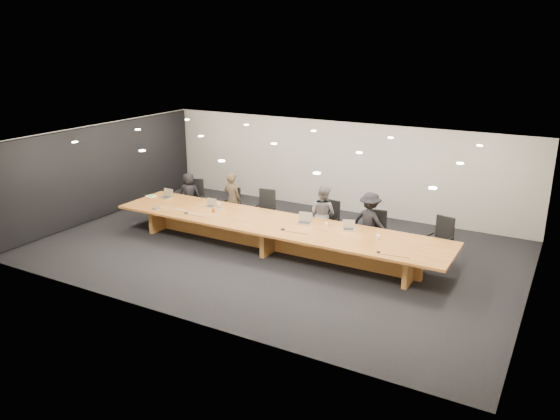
{
  "coord_description": "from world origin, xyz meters",
  "views": [
    {
      "loc": [
        6.51,
        -11.34,
        5.23
      ],
      "look_at": [
        0.0,
        0.3,
        1.0
      ],
      "focal_mm": 35.0,
      "sensor_mm": 36.0,
      "label": 1
    }
  ],
  "objects_px": {
    "chair_far_right": "(440,239)",
    "paper_cup_far": "(378,237)",
    "chair_far_left": "(194,198)",
    "laptop_a": "(165,193)",
    "paper_cup_near": "(326,224)",
    "chair_mid_right": "(328,221)",
    "person_d": "(370,222)",
    "av_box": "(156,209)",
    "chair_mid_left": "(264,210)",
    "amber_mug": "(213,210)",
    "water_bottle": "(219,207)",
    "mic_left": "(186,213)",
    "chair_right": "(376,231)",
    "laptop_b": "(210,203)",
    "mic_right": "(378,252)",
    "conference_table": "(274,231)",
    "chair_left": "(229,205)",
    "person_b": "(232,199)",
    "mic_center": "(283,229)",
    "person_c": "(323,214)",
    "laptop_e": "(349,225)",
    "laptop_d": "(304,218)"
  },
  "relations": [
    {
      "from": "chair_mid_left",
      "to": "amber_mug",
      "type": "xyz_separation_m",
      "value": [
        -0.79,
        -1.34,
        0.23
      ]
    },
    {
      "from": "paper_cup_near",
      "to": "mic_left",
      "type": "relative_size",
      "value": 0.66
    },
    {
      "from": "amber_mug",
      "to": "chair_mid_left",
      "type": "bearing_deg",
      "value": 59.29
    },
    {
      "from": "chair_far_right",
      "to": "paper_cup_far",
      "type": "bearing_deg",
      "value": -119.9
    },
    {
      "from": "person_b",
      "to": "laptop_e",
      "type": "xyz_separation_m",
      "value": [
        3.94,
        -0.79,
        0.09
      ]
    },
    {
      "from": "chair_right",
      "to": "amber_mug",
      "type": "distance_m",
      "value": 4.33
    },
    {
      "from": "chair_right",
      "to": "laptop_b",
      "type": "distance_m",
      "value": 4.61
    },
    {
      "from": "person_b",
      "to": "mic_right",
      "type": "xyz_separation_m",
      "value": [
        5.06,
        -1.82,
        -0.01
      ]
    },
    {
      "from": "laptop_a",
      "to": "paper_cup_far",
      "type": "xyz_separation_m",
      "value": [
        6.59,
        -0.24,
        -0.08
      ]
    },
    {
      "from": "laptop_b",
      "to": "water_bottle",
      "type": "distance_m",
      "value": 0.47
    },
    {
      "from": "chair_left",
      "to": "laptop_a",
      "type": "distance_m",
      "value": 1.9
    },
    {
      "from": "conference_table",
      "to": "av_box",
      "type": "bearing_deg",
      "value": -170.11
    },
    {
      "from": "chair_far_left",
      "to": "paper_cup_near",
      "type": "bearing_deg",
      "value": -29.92
    },
    {
      "from": "conference_table",
      "to": "paper_cup_far",
      "type": "distance_m",
      "value": 2.72
    },
    {
      "from": "chair_far_right",
      "to": "laptop_a",
      "type": "height_order",
      "value": "chair_far_right"
    },
    {
      "from": "water_bottle",
      "to": "paper_cup_near",
      "type": "bearing_deg",
      "value": 4.97
    },
    {
      "from": "chair_mid_left",
      "to": "water_bottle",
      "type": "bearing_deg",
      "value": -131.41
    },
    {
      "from": "person_d",
      "to": "av_box",
      "type": "bearing_deg",
      "value": 30.26
    },
    {
      "from": "chair_left",
      "to": "av_box",
      "type": "relative_size",
      "value": 5.53
    },
    {
      "from": "chair_mid_left",
      "to": "laptop_a",
      "type": "relative_size",
      "value": 3.42
    },
    {
      "from": "laptop_d",
      "to": "mic_left",
      "type": "distance_m",
      "value": 3.22
    },
    {
      "from": "laptop_a",
      "to": "paper_cup_near",
      "type": "bearing_deg",
      "value": 1.53
    },
    {
      "from": "chair_left",
      "to": "person_c",
      "type": "relative_size",
      "value": 0.71
    },
    {
      "from": "chair_left",
      "to": "laptop_d",
      "type": "bearing_deg",
      "value": -5.68
    },
    {
      "from": "av_box",
      "to": "amber_mug",
      "type": "bearing_deg",
      "value": 29.53
    },
    {
      "from": "water_bottle",
      "to": "paper_cup_far",
      "type": "relative_size",
      "value": 2.22
    },
    {
      "from": "mic_left",
      "to": "laptop_a",
      "type": "bearing_deg",
      "value": 148.86
    },
    {
      "from": "conference_table",
      "to": "chair_right",
      "type": "height_order",
      "value": "chair_right"
    },
    {
      "from": "chair_mid_right",
      "to": "paper_cup_near",
      "type": "height_order",
      "value": "chair_mid_right"
    },
    {
      "from": "amber_mug",
      "to": "paper_cup_near",
      "type": "bearing_deg",
      "value": 8.32
    },
    {
      "from": "chair_mid_right",
      "to": "laptop_d",
      "type": "bearing_deg",
      "value": -96.28
    },
    {
      "from": "chair_far_right",
      "to": "person_c",
      "type": "distance_m",
      "value": 3.06
    },
    {
      "from": "laptop_e",
      "to": "mic_center",
      "type": "distance_m",
      "value": 1.6
    },
    {
      "from": "chair_right",
      "to": "mic_center",
      "type": "distance_m",
      "value": 2.47
    },
    {
      "from": "laptop_e",
      "to": "water_bottle",
      "type": "height_order",
      "value": "laptop_e"
    },
    {
      "from": "laptop_a",
      "to": "paper_cup_far",
      "type": "bearing_deg",
      "value": -0.74
    },
    {
      "from": "paper_cup_far",
      "to": "chair_far_left",
      "type": "bearing_deg",
      "value": 169.51
    },
    {
      "from": "chair_far_left",
      "to": "mic_left",
      "type": "distance_m",
      "value": 2.13
    },
    {
      "from": "chair_far_right",
      "to": "paper_cup_far",
      "type": "relative_size",
      "value": 11.13
    },
    {
      "from": "laptop_b",
      "to": "mic_center",
      "type": "distance_m",
      "value": 2.76
    },
    {
      "from": "mic_center",
      "to": "laptop_e",
      "type": "bearing_deg",
      "value": 28.41
    },
    {
      "from": "chair_left",
      "to": "chair_mid_right",
      "type": "xyz_separation_m",
      "value": [
        3.09,
        0.13,
        0.0
      ]
    },
    {
      "from": "laptop_b",
      "to": "mic_center",
      "type": "relative_size",
      "value": 2.22
    },
    {
      "from": "chair_mid_right",
      "to": "mic_right",
      "type": "bearing_deg",
      "value": -38.98
    },
    {
      "from": "laptop_e",
      "to": "water_bottle",
      "type": "bearing_deg",
      "value": 164.51
    },
    {
      "from": "chair_far_left",
      "to": "mic_center",
      "type": "relative_size",
      "value": 8.74
    },
    {
      "from": "person_b",
      "to": "mic_center",
      "type": "distance_m",
      "value": 2.97
    },
    {
      "from": "laptop_e",
      "to": "chair_far_left",
      "type": "bearing_deg",
      "value": 150.82
    },
    {
      "from": "paper_cup_near",
      "to": "person_c",
      "type": "bearing_deg",
      "value": 119.96
    },
    {
      "from": "amber_mug",
      "to": "paper_cup_far",
      "type": "distance_m",
      "value": 4.56
    }
  ]
}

